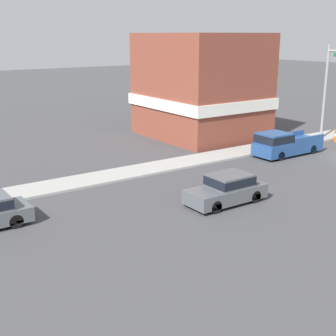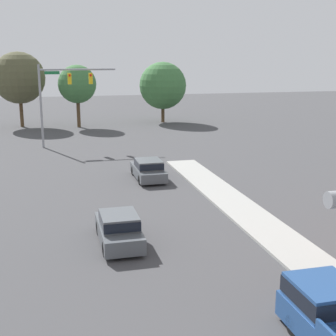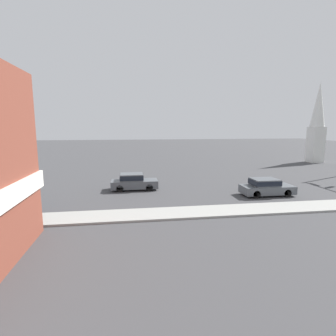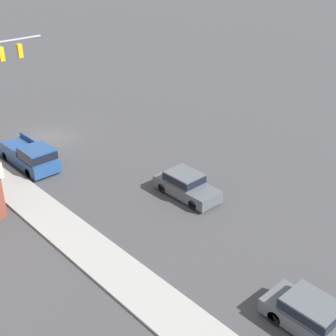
% 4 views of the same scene
% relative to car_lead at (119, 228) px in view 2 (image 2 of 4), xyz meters
% --- Properties ---
extents(far_signal_assembly, '(7.33, 0.49, 7.94)m').
position_rel_car_lead_xyz_m(far_signal_assembly, '(-1.52, 25.73, 4.94)').
color(far_signal_assembly, gray).
rests_on(far_signal_assembly, ground).
extents(car_lead, '(1.82, 4.35, 1.54)m').
position_rel_car_lead_xyz_m(car_lead, '(0.00, 0.00, 0.00)').
color(car_lead, black).
rests_on(car_lead, ground).
extents(car_oncoming, '(1.89, 4.49, 1.47)m').
position_rel_car_lead_xyz_m(car_oncoming, '(3.80, 11.37, -0.03)').
color(car_oncoming, black).
rests_on(car_oncoming, ground).
extents(backdrop_tree_left_far, '(6.37, 6.37, 9.27)m').
position_rel_car_lead_xyz_m(backdrop_tree_left_far, '(-6.33, 40.71, 5.28)').
color(backdrop_tree_left_far, '#4C3823').
rests_on(backdrop_tree_left_far, ground).
extents(backdrop_tree_left_mid, '(4.70, 4.70, 7.69)m').
position_rel_car_lead_xyz_m(backdrop_tree_left_mid, '(0.60, 38.61, 4.52)').
color(backdrop_tree_left_mid, '#4C3823').
rests_on(backdrop_tree_left_mid, ground).
extents(backdrop_tree_center, '(6.22, 6.22, 7.99)m').
position_rel_car_lead_xyz_m(backdrop_tree_center, '(11.89, 40.44, 4.08)').
color(backdrop_tree_center, '#4C3823').
rests_on(backdrop_tree_center, ground).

